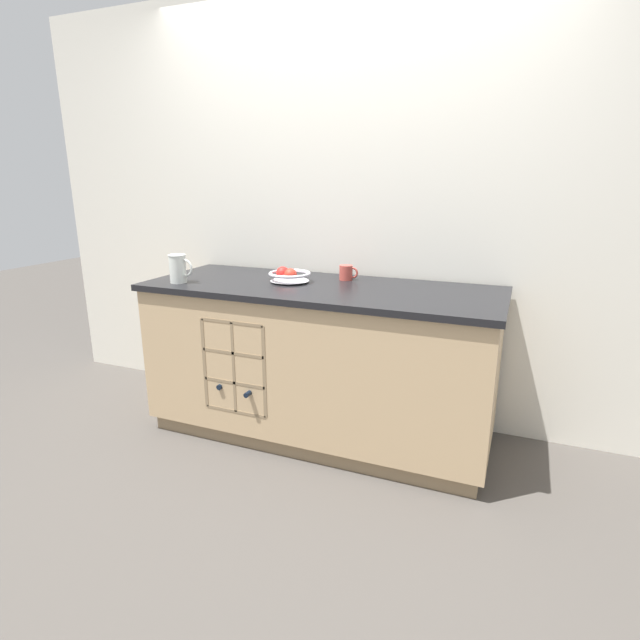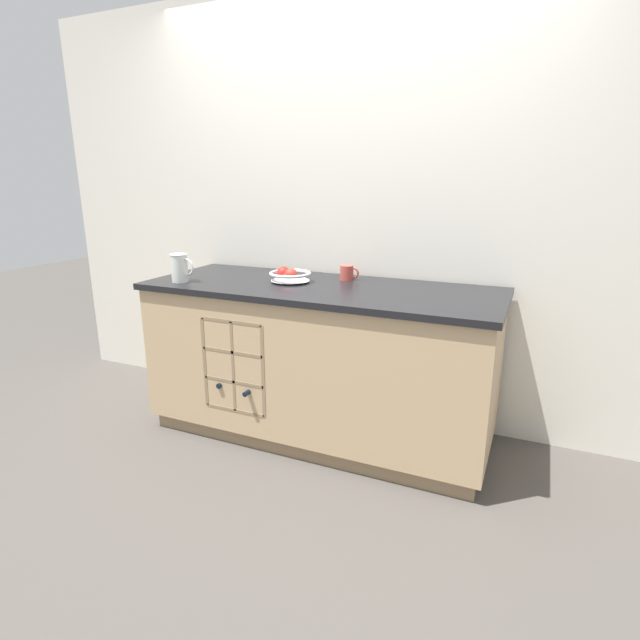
{
  "view_description": "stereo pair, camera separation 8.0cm",
  "coord_description": "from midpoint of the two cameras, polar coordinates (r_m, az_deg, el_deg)",
  "views": [
    {
      "loc": [
        1.02,
        -2.5,
        1.46
      ],
      "look_at": [
        0.0,
        0.0,
        0.7
      ],
      "focal_mm": 28.0,
      "sensor_mm": 36.0,
      "label": 1
    },
    {
      "loc": [
        1.1,
        -2.47,
        1.46
      ],
      "look_at": [
        0.0,
        0.0,
        0.7
      ],
      "focal_mm": 28.0,
      "sensor_mm": 36.0,
      "label": 2
    }
  ],
  "objects": [
    {
      "name": "white_pitcher",
      "position": [
        2.94,
        -14.97,
        5.85
      ],
      "size": [
        0.15,
        0.1,
        0.16
      ],
      "color": "silver",
      "rests_on": "kitchen_island"
    },
    {
      "name": "ground_plane",
      "position": [
        3.07,
        0.76,
        -12.68
      ],
      "size": [
        14.0,
        14.0,
        0.0
      ],
      "primitive_type": "plane",
      "color": "#4C4742"
    },
    {
      "name": "fruit_bowl",
      "position": [
        2.85,
        -2.7,
        5.14
      ],
      "size": [
        0.24,
        0.24,
        0.08
      ],
      "color": "silver",
      "rests_on": "kitchen_island"
    },
    {
      "name": "back_wall",
      "position": [
        3.1,
        4.04,
        12.27
      ],
      "size": [
        4.4,
        0.06,
        2.55
      ],
      "primitive_type": "cube",
      "color": "silver",
      "rests_on": "ground_plane"
    },
    {
      "name": "ceramic_mug",
      "position": [
        2.91,
        3.94,
        5.41
      ],
      "size": [
        0.11,
        0.08,
        0.09
      ],
      "color": "#B7473D",
      "rests_on": "kitchen_island"
    },
    {
      "name": "kitchen_island",
      "position": [
        2.88,
        0.73,
        -4.71
      ],
      "size": [
        1.97,
        0.78,
        0.9
      ],
      "color": "#8B7354",
      "rests_on": "ground_plane"
    }
  ]
}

